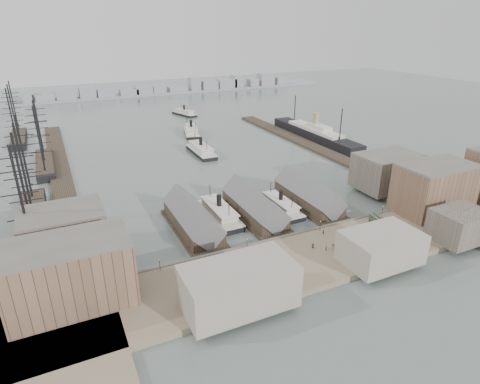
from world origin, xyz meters
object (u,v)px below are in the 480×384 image
horse_cart_left (208,271)px  horse_cart_right (340,244)px  ocean_steamer (315,133)px  horse_cart_center (263,265)px  tram (379,222)px  ferry_docked_west (219,212)px

horse_cart_left → horse_cart_right: bearing=-71.9°
ocean_steamer → horse_cart_center: ocean_steamer is taller
ocean_steamer → horse_cart_right: ocean_steamer is taller
tram → horse_cart_center: tram is taller
horse_cart_left → horse_cart_center: 17.18m
ferry_docked_west → horse_cart_right: size_ratio=6.33×
ocean_steamer → horse_cart_center: (-107.52, -124.29, -1.01)m
ferry_docked_west → horse_cart_left: 41.34m
tram → ocean_steamer: bearing=72.0°
ferry_docked_west → ocean_steamer: (105.00, 83.04, 1.26)m
ocean_steamer → horse_cart_left: (-124.08, -119.71, -0.98)m
horse_cart_left → horse_cart_center: horse_cart_left is taller
ferry_docked_west → tram: size_ratio=2.86×
horse_cart_right → horse_cart_left: bearing=92.7°
ferry_docked_west → horse_cart_left: (-19.08, -36.67, 0.28)m
horse_cart_left → horse_cart_right: horse_cart_right is taller
horse_cart_left → horse_cart_right: size_ratio=1.00×
ocean_steamer → horse_cart_right: (-77.41, -124.31, -0.97)m
tram → horse_cart_right: size_ratio=2.21×
horse_cart_left → horse_cart_center: bearing=-81.8°
ocean_steamer → horse_cart_center: size_ratio=18.02×
ocean_steamer → horse_cart_right: size_ratio=18.49×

